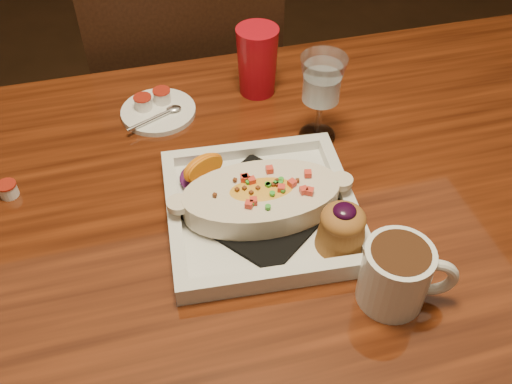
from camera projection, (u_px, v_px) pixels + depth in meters
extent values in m
cube|color=maroon|center=(250.00, 235.00, 0.82)|extent=(1.50, 0.90, 0.04)
cylinder|color=black|center=(467.00, 173.00, 1.46)|extent=(0.07, 0.07, 0.71)
cube|color=black|center=(184.00, 109.00, 1.50)|extent=(0.42, 0.42, 0.04)
cylinder|color=black|center=(235.00, 127.00, 1.81)|extent=(0.04, 0.04, 0.45)
cylinder|color=black|center=(127.00, 144.00, 1.75)|extent=(0.04, 0.04, 0.45)
cylinder|color=black|center=(263.00, 201.00, 1.57)|extent=(0.04, 0.04, 0.45)
cylinder|color=black|center=(140.00, 225.00, 1.51)|extent=(0.04, 0.04, 0.45)
cube|color=black|center=(189.00, 65.00, 1.19)|extent=(0.40, 0.03, 0.46)
cube|color=silver|center=(261.00, 213.00, 0.82)|extent=(0.29, 0.29, 0.01)
cube|color=black|center=(261.00, 209.00, 0.81)|extent=(0.23, 0.23, 0.01)
ellipsoid|color=gold|center=(262.00, 198.00, 0.80)|extent=(0.20, 0.11, 0.04)
ellipsoid|color=#591454|center=(201.00, 177.00, 0.85)|extent=(0.07, 0.07, 0.02)
cone|color=#945725|center=(341.00, 232.00, 0.75)|extent=(0.07, 0.07, 0.05)
ellipsoid|color=#945725|center=(343.00, 219.00, 0.74)|extent=(0.06, 0.06, 0.03)
ellipsoid|color=black|center=(345.00, 211.00, 0.72)|extent=(0.03, 0.03, 0.01)
cylinder|color=silver|center=(395.00, 275.00, 0.69)|extent=(0.08, 0.08, 0.09)
cylinder|color=#321A0D|center=(400.00, 257.00, 0.67)|extent=(0.07, 0.07, 0.02)
torus|color=silver|center=(432.00, 277.00, 0.69)|extent=(0.06, 0.03, 0.06)
cylinder|color=silver|center=(317.00, 136.00, 0.95)|extent=(0.06, 0.06, 0.01)
cylinder|color=silver|center=(318.00, 119.00, 0.92)|extent=(0.01, 0.01, 0.07)
cone|color=silver|center=(322.00, 80.00, 0.87)|extent=(0.07, 0.07, 0.08)
cylinder|color=silver|center=(158.00, 111.00, 0.99)|extent=(0.13, 0.13, 0.01)
cylinder|color=white|center=(143.00, 103.00, 0.98)|extent=(0.03, 0.03, 0.02)
cylinder|color=#AC2315|center=(142.00, 97.00, 0.97)|extent=(0.03, 0.03, 0.00)
cylinder|color=white|center=(162.00, 96.00, 1.00)|extent=(0.03, 0.03, 0.02)
cylinder|color=#AC2315|center=(161.00, 91.00, 0.99)|extent=(0.03, 0.03, 0.00)
cylinder|color=white|center=(8.00, 190.00, 0.85)|extent=(0.03, 0.03, 0.02)
cylinder|color=#AC2315|center=(6.00, 185.00, 0.84)|extent=(0.03, 0.03, 0.00)
cone|color=red|center=(257.00, 61.00, 1.00)|extent=(0.07, 0.07, 0.12)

